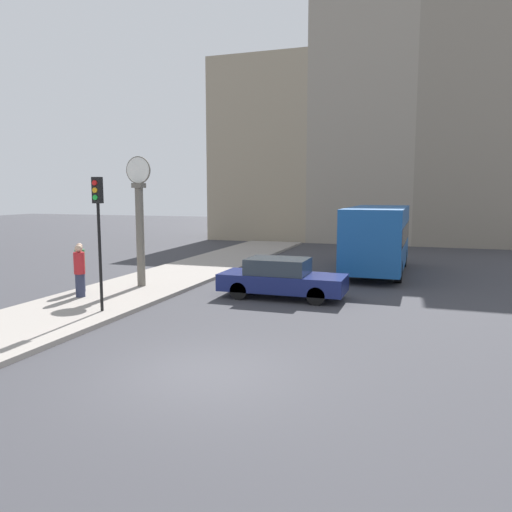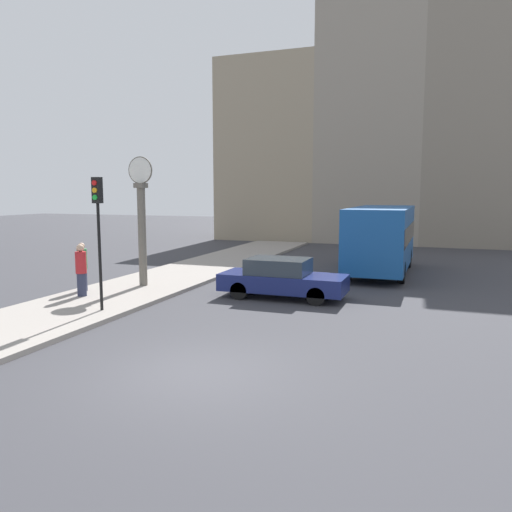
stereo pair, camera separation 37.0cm
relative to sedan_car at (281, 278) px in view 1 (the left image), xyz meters
name	(u,v)px [view 1 (the left image)]	position (x,y,z in m)	size (l,w,h in m)	color
ground_plane	(200,374)	(0.47, -7.62, -0.69)	(120.00, 120.00, 0.00)	#38383D
sidewalk_corner	(191,270)	(-5.52, 4.13, -0.62)	(3.80, 27.50, 0.14)	gray
building_row	(380,126)	(1.27, 21.28, 7.70)	(23.59, 5.00, 18.68)	gray
sedan_car	(281,278)	(0.00, 0.00, 0.00)	(4.35, 1.71, 1.39)	navy
bus_distant	(378,236)	(2.63, 6.63, 1.01)	(2.47, 7.37, 3.00)	#195199
traffic_light_near	(98,216)	(-4.39, -4.17, 2.28)	(0.26, 0.24, 3.97)	black
street_clock	(140,221)	(-5.44, -0.26, 1.90)	(1.01, 0.39, 4.84)	#666056
pedestrian_red_top	(80,271)	(-6.32, -2.69, 0.34)	(0.36, 0.36, 1.78)	#2D334C
pedestrian_green_hoodie	(80,267)	(-6.89, -1.92, 0.32)	(0.35, 0.35, 1.74)	#2D334C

